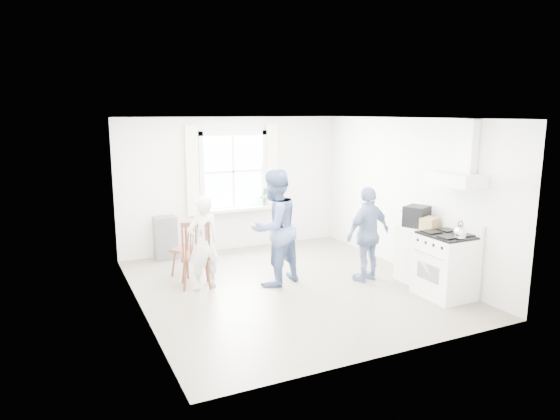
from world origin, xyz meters
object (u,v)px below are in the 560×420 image
object	(u,v)px
gas_stove	(446,265)
person_mid	(274,228)
windsor_chair_b	(196,247)
person_right	(368,234)
low_cabinet	(417,254)
person_left	(203,243)
windsor_chair_a	(190,242)
stereo_stack	(417,216)

from	to	relation	value
gas_stove	person_mid	world-z (taller)	person_mid
windsor_chair_b	person_right	size ratio (longest dim) A/B	0.70
gas_stove	low_cabinet	world-z (taller)	gas_stove
person_right	low_cabinet	bearing A→B (deg)	138.97
windsor_chair_b	gas_stove	bearing A→B (deg)	-29.92
person_left	low_cabinet	bearing A→B (deg)	145.82
gas_stove	person_right	size ratio (longest dim) A/B	0.73
person_left	person_right	size ratio (longest dim) A/B	0.94
windsor_chair_a	windsor_chair_b	distance (m)	0.69
low_cabinet	person_mid	bearing A→B (deg)	157.69
windsor_chair_a	windsor_chair_b	size ratio (longest dim) A/B	0.87
person_right	person_left	bearing A→B (deg)	-28.54
person_left	windsor_chair_b	bearing A→B (deg)	-28.98
windsor_chair_a	person_right	xyz separation A→B (m)	(2.52, -1.45, 0.19)
windsor_chair_b	windsor_chair_a	bearing A→B (deg)	81.89
low_cabinet	stereo_stack	size ratio (longest dim) A/B	1.91
low_cabinet	person_mid	world-z (taller)	person_mid
gas_stove	person_left	bearing A→B (deg)	149.60
stereo_stack	windsor_chair_a	distance (m)	3.70
low_cabinet	person_mid	xyz separation A→B (m)	(-2.13, 0.87, 0.47)
person_right	person_mid	bearing A→B (deg)	-30.61
gas_stove	person_right	world-z (taller)	person_right
low_cabinet	person_right	world-z (taller)	person_right
low_cabinet	windsor_chair_b	bearing A→B (deg)	160.62
stereo_stack	windsor_chair_b	distance (m)	3.51
gas_stove	windsor_chair_a	world-z (taller)	gas_stove
person_left	gas_stove	bearing A→B (deg)	134.97
low_cabinet	gas_stove	bearing A→B (deg)	-95.68
windsor_chair_b	person_mid	xyz separation A→B (m)	(1.18, -0.29, 0.25)
gas_stove	windsor_chair_b	xyz separation A→B (m)	(-3.24, 1.86, 0.18)
gas_stove	windsor_chair_b	world-z (taller)	gas_stove
windsor_chair_a	person_left	size ratio (longest dim) A/B	0.65
low_cabinet	person_mid	distance (m)	2.34
gas_stove	windsor_chair_a	bearing A→B (deg)	141.09
stereo_stack	person_left	bearing A→B (deg)	161.34
windsor_chair_a	windsor_chair_b	xyz separation A→B (m)	(-0.10, -0.67, 0.08)
person_mid	person_right	world-z (taller)	person_mid
person_mid	gas_stove	bearing A→B (deg)	120.36
gas_stove	low_cabinet	distance (m)	0.70
low_cabinet	windsor_chair_a	size ratio (longest dim) A/B	0.95
gas_stove	windsor_chair_a	distance (m)	4.04
low_cabinet	windsor_chair_b	xyz separation A→B (m)	(-3.31, 1.16, 0.21)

